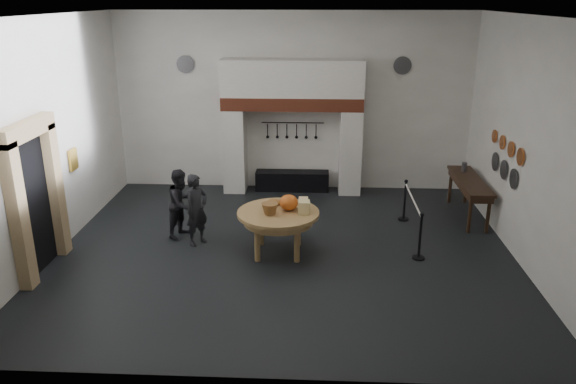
{
  "coord_description": "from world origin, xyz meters",
  "views": [
    {
      "loc": [
        0.58,
        -10.21,
        4.82
      ],
      "look_at": [
        0.09,
        -0.31,
        1.35
      ],
      "focal_mm": 35.0,
      "sensor_mm": 36.0,
      "label": 1
    }
  ],
  "objects_px": {
    "visitor_near": "(197,210)",
    "barrier_post_near": "(420,237)",
    "side_table": "(470,181)",
    "barrier_post_far": "(405,201)",
    "iron_range": "(292,181)",
    "work_table": "(278,213)",
    "visitor_far": "(182,203)"
  },
  "relations": [
    {
      "from": "iron_range",
      "to": "visitor_near",
      "type": "bearing_deg",
      "value": -117.24
    },
    {
      "from": "iron_range",
      "to": "visitor_far",
      "type": "distance_m",
      "value": 3.8
    },
    {
      "from": "work_table",
      "to": "visitor_near",
      "type": "bearing_deg",
      "value": 167.83
    },
    {
      "from": "visitor_near",
      "to": "barrier_post_near",
      "type": "distance_m",
      "value": 4.45
    },
    {
      "from": "work_table",
      "to": "iron_range",
      "type": "bearing_deg",
      "value": 88.33
    },
    {
      "from": "barrier_post_near",
      "to": "barrier_post_far",
      "type": "bearing_deg",
      "value": 90.0
    },
    {
      "from": "side_table",
      "to": "barrier_post_far",
      "type": "xyz_separation_m",
      "value": [
        -1.48,
        -0.28,
        -0.42
      ]
    },
    {
      "from": "work_table",
      "to": "visitor_far",
      "type": "distance_m",
      "value": 2.21
    },
    {
      "from": "iron_range",
      "to": "work_table",
      "type": "relative_size",
      "value": 1.19
    },
    {
      "from": "iron_range",
      "to": "visitor_near",
      "type": "xyz_separation_m",
      "value": [
        -1.79,
        -3.47,
        0.49
      ]
    },
    {
      "from": "visitor_far",
      "to": "barrier_post_far",
      "type": "height_order",
      "value": "visitor_far"
    },
    {
      "from": "work_table",
      "to": "visitor_far",
      "type": "height_order",
      "value": "visitor_far"
    },
    {
      "from": "barrier_post_near",
      "to": "iron_range",
      "type": "bearing_deg",
      "value": 123.48
    },
    {
      "from": "visitor_near",
      "to": "barrier_post_far",
      "type": "relative_size",
      "value": 1.65
    },
    {
      "from": "work_table",
      "to": "barrier_post_near",
      "type": "height_order",
      "value": "barrier_post_near"
    },
    {
      "from": "side_table",
      "to": "barrier_post_near",
      "type": "relative_size",
      "value": 2.44
    },
    {
      "from": "iron_range",
      "to": "visitor_far",
      "type": "relative_size",
      "value": 1.3
    },
    {
      "from": "visitor_far",
      "to": "side_table",
      "type": "relative_size",
      "value": 0.66
    },
    {
      "from": "visitor_near",
      "to": "visitor_far",
      "type": "bearing_deg",
      "value": 82.96
    },
    {
      "from": "work_table",
      "to": "barrier_post_far",
      "type": "distance_m",
      "value": 3.33
    },
    {
      "from": "visitor_far",
      "to": "side_table",
      "type": "xyz_separation_m",
      "value": [
        6.29,
        1.38,
        0.14
      ]
    },
    {
      "from": "iron_range",
      "to": "side_table",
      "type": "distance_m",
      "value": 4.48
    },
    {
      "from": "visitor_near",
      "to": "barrier_post_near",
      "type": "xyz_separation_m",
      "value": [
        4.41,
        -0.49,
        -0.29
      ]
    },
    {
      "from": "iron_range",
      "to": "barrier_post_far",
      "type": "xyz_separation_m",
      "value": [
        2.62,
        -1.96,
        0.2
      ]
    },
    {
      "from": "side_table",
      "to": "barrier_post_far",
      "type": "height_order",
      "value": "same"
    },
    {
      "from": "visitor_near",
      "to": "barrier_post_near",
      "type": "bearing_deg",
      "value": -58.41
    },
    {
      "from": "barrier_post_far",
      "to": "visitor_near",
      "type": "bearing_deg",
      "value": -161.12
    },
    {
      "from": "visitor_near",
      "to": "barrier_post_far",
      "type": "height_order",
      "value": "visitor_near"
    },
    {
      "from": "work_table",
      "to": "barrier_post_near",
      "type": "bearing_deg",
      "value": -2.74
    },
    {
      "from": "iron_range",
      "to": "barrier_post_near",
      "type": "relative_size",
      "value": 2.11
    },
    {
      "from": "visitor_near",
      "to": "barrier_post_near",
      "type": "height_order",
      "value": "visitor_near"
    },
    {
      "from": "work_table",
      "to": "side_table",
      "type": "bearing_deg",
      "value": 27.0
    }
  ]
}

